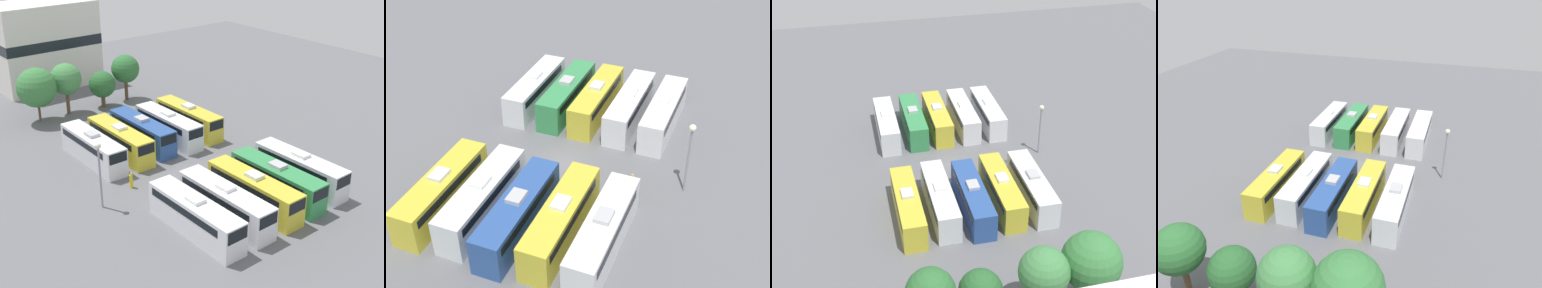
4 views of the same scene
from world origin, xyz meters
TOP-DOWN VIEW (x-y plane):
  - ground_plane at (0.00, 0.00)m, footprint 114.32×114.32m
  - bus_0 at (-6.99, -9.17)m, footprint 2.45×10.76m
  - bus_1 at (-3.48, -9.19)m, footprint 2.45×10.76m
  - bus_2 at (0.12, -9.21)m, footprint 2.45×10.76m
  - bus_3 at (3.42, -9.12)m, footprint 2.45×10.76m
  - bus_4 at (7.03, -8.96)m, footprint 2.45×10.76m
  - bus_5 at (-6.96, 8.96)m, footprint 2.45×10.76m
  - bus_6 at (-3.51, 8.83)m, footprint 2.45×10.76m
  - bus_7 at (-0.11, 9.38)m, footprint 2.45×10.76m
  - bus_8 at (3.35, 8.78)m, footprint 2.45×10.76m
  - bus_9 at (6.87, 9.22)m, footprint 2.45×10.76m
  - worker_person at (-6.91, 1.31)m, footprint 0.36×0.36m
  - light_pole at (-11.18, -0.19)m, footprint 0.60×0.60m
  - tree_0 at (-6.54, 24.11)m, footprint 5.21×5.21m
  - tree_1 at (-2.18, 24.52)m, footprint 4.30×4.30m

SIDE VIEW (x-z plane):
  - ground_plane at x=0.00m, z-range 0.00..0.00m
  - worker_person at x=-6.91m, z-range -0.06..1.63m
  - bus_0 at x=-6.99m, z-range -0.02..3.58m
  - bus_1 at x=-3.48m, z-range -0.02..3.58m
  - bus_2 at x=0.12m, z-range -0.02..3.58m
  - bus_3 at x=3.42m, z-range -0.02..3.58m
  - bus_4 at x=7.03m, z-range -0.02..3.58m
  - bus_5 at x=-6.96m, z-range -0.02..3.58m
  - bus_6 at x=-3.51m, z-range -0.02..3.58m
  - bus_7 at x=-0.11m, z-range -0.02..3.58m
  - bus_8 at x=3.35m, z-range -0.02..3.58m
  - bus_9 at x=6.87m, z-range -0.02..3.58m
  - light_pole at x=-11.18m, z-range 1.30..8.07m
  - tree_0 at x=-6.54m, z-range 1.08..8.46m
  - tree_1 at x=-2.18m, z-range 1.37..8.48m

